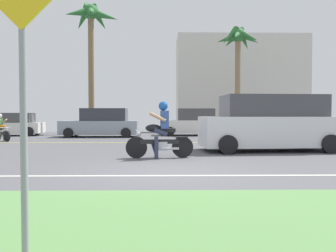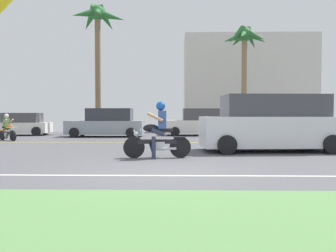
{
  "view_description": "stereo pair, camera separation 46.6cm",
  "coord_description": "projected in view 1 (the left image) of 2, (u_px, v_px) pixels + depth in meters",
  "views": [
    {
      "loc": [
        -0.18,
        -7.84,
        1.32
      ],
      "look_at": [
        0.02,
        4.45,
        0.9
      ],
      "focal_mm": 36.66,
      "sensor_mm": 36.0,
      "label": 1
    },
    {
      "loc": [
        0.28,
        -7.84,
        1.32
      ],
      "look_at": [
        0.02,
        4.45,
        0.9
      ],
      "focal_mm": 36.66,
      "sensor_mm": 36.0,
      "label": 2
    }
  ],
  "objects": [
    {
      "name": "parked_car_1",
      "position": [
        101.0,
        124.0,
        20.11
      ],
      "size": [
        4.5,
        1.89,
        1.67
      ],
      "color": "#8C939E",
      "rests_on": "ground"
    },
    {
      "name": "lane_line_far",
      "position": [
        166.0,
        142.0,
        16.03
      ],
      "size": [
        50.4,
        0.12,
        0.01
      ],
      "primitive_type": "cube",
      "color": "yellow",
      "rests_on": "ground"
    },
    {
      "name": "lane_line_near",
      "position": [
        171.0,
        176.0,
        7.36
      ],
      "size": [
        50.4,
        0.12,
        0.01
      ],
      "primitive_type": "cube",
      "color": "silver",
      "rests_on": "ground"
    },
    {
      "name": "building_far",
      "position": [
        239.0,
        84.0,
        28.84
      ],
      "size": [
        10.54,
        4.0,
        7.7
      ],
      "primitive_type": "cube",
      "color": "beige",
      "rests_on": "ground"
    },
    {
      "name": "palm_tree_0",
      "position": [
        91.0,
        25.0,
        22.98
      ],
      "size": [
        3.62,
        3.69,
        8.9
      ],
      "color": "brown",
      "rests_on": "ground"
    },
    {
      "name": "motorcyclist",
      "position": [
        160.0,
        134.0,
        10.34
      ],
      "size": [
        2.04,
        0.67,
        1.71
      ],
      "color": "black",
      "rests_on": "ground"
    },
    {
      "name": "street_sign",
      "position": [
        23.0,
        80.0,
        2.85
      ],
      "size": [
        0.62,
        0.06,
        2.63
      ],
      "color": "gray",
      "rests_on": "ground"
    },
    {
      "name": "parked_car_0",
      "position": [
        12.0,
        125.0,
        21.35
      ],
      "size": [
        3.86,
        2.05,
        1.41
      ],
      "color": "white",
      "rests_on": "ground"
    },
    {
      "name": "ground",
      "position": [
        168.0,
        156.0,
        10.88
      ],
      "size": [
        56.0,
        30.0,
        0.04
      ],
      "primitive_type": "cube",
      "color": "#545459"
    },
    {
      "name": "palm_tree_1",
      "position": [
        238.0,
        45.0,
        22.91
      ],
      "size": [
        3.05,
        3.09,
        7.23
      ],
      "color": "#846B4C",
      "rests_on": "ground"
    },
    {
      "name": "grass_median",
      "position": [
        179.0,
        231.0,
        3.79
      ],
      "size": [
        56.0,
        3.8,
        0.06
      ],
      "primitive_type": "cube",
      "color": "#5B8C4C",
      "rests_on": "ground"
    },
    {
      "name": "motorcyclist_distant",
      "position": [
        1.0,
        129.0,
        16.97
      ],
      "size": [
        1.34,
        1.03,
        1.35
      ],
      "color": "black",
      "rests_on": "ground"
    },
    {
      "name": "suv_nearby",
      "position": [
        270.0,
        124.0,
        12.36
      ],
      "size": [
        5.16,
        2.37,
        2.01
      ],
      "color": "silver",
      "rests_on": "ground"
    },
    {
      "name": "parked_car_2",
      "position": [
        193.0,
        123.0,
        21.7
      ],
      "size": [
        3.97,
        2.01,
        1.68
      ],
      "color": "white",
      "rests_on": "ground"
    }
  ]
}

